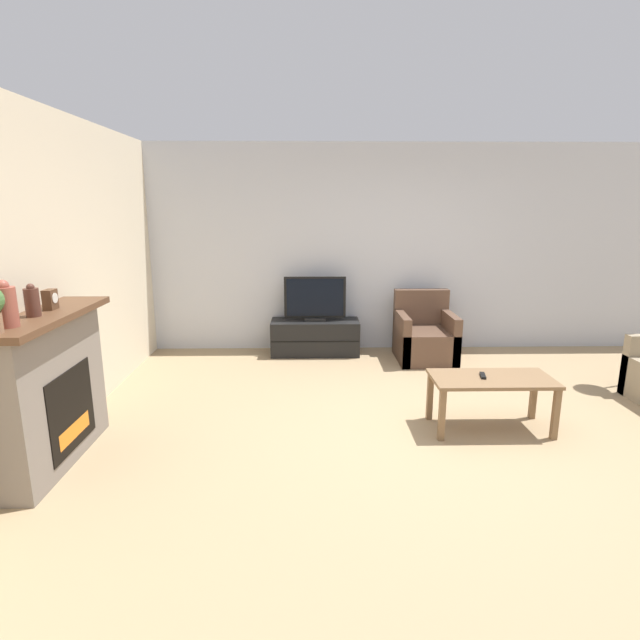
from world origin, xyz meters
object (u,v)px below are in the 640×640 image
coffee_table (492,385)px  remote (483,376)px  fireplace (49,388)px  mantel_clock (50,299)px  mantel_vase_centre_left (32,301)px  tv (315,300)px  armchair (424,338)px  mantel_vase_left (5,306)px  tv_stand (315,337)px

coffee_table → remote: size_ratio=6.66×
fireplace → mantel_clock: 0.66m
remote → fireplace: bearing=-159.5°
mantel_vase_centre_left → tv: mantel_vase_centre_left is taller
armchair → coffee_table: (0.12, -2.03, 0.13)m
mantel_vase_centre_left → tv: bearing=55.5°
mantel_vase_left → mantel_clock: bearing=89.9°
mantel_vase_left → tv_stand: (1.99, 3.21, -1.08)m
mantel_vase_centre_left → mantel_vase_left: bearing=-90.0°
fireplace → tv: bearing=54.3°
mantel_clock → armchair: bearing=35.4°
fireplace → armchair: bearing=36.8°
mantel_clock → tv: 3.36m
mantel_vase_left → tv: (1.99, 3.21, -0.59)m
fireplace → coffee_table: (3.51, 0.50, -0.19)m
tv → armchair: (1.38, -0.26, -0.44)m
mantel_vase_left → tv: 3.82m
mantel_vase_left → tv: size_ratio=0.38×
mantel_vase_centre_left → fireplace: bearing=99.4°
armchair → coffee_table: 2.04m
mantel_vase_left → mantel_vase_centre_left: size_ratio=1.31×
mantel_clock → coffee_table: 3.61m
mantel_vase_centre_left → mantel_clock: (0.00, 0.24, -0.03)m
fireplace → tv: (2.01, 2.80, 0.12)m
armchair → remote: bearing=-88.8°
armchair → coffee_table: size_ratio=0.83×
mantel_vase_centre_left → armchair: bearing=38.0°
remote → tv: bearing=134.0°
tv_stand → mantel_vase_left: bearing=-121.8°
tv_stand → tv: bearing=-90.0°
mantel_vase_centre_left → mantel_clock: mantel_vase_centre_left is taller
mantel_vase_left → remote: size_ratio=1.96×
tv → coffee_table: bearing=-56.8°
mantel_clock → armchair: 4.25m
mantel_clock → tv_stand: (1.99, 2.66, -1.01)m
fireplace → mantel_vase_left: (0.02, -0.41, 0.71)m
armchair → remote: 2.03m
coffee_table → mantel_vase_centre_left: bearing=-170.2°
mantel_vase_centre_left → coffee_table: size_ratio=0.22×
mantel_vase_centre_left → tv_stand: 3.67m
mantel_vase_centre_left → tv_stand: (1.99, 2.90, -1.05)m
mantel_vase_left → armchair: mantel_vase_left is taller
remote → armchair: bearing=103.2°
tv → armchair: bearing=-10.8°
mantel_vase_left → remote: bearing=15.1°
fireplace → tv: fireplace is taller
tv → coffee_table: 2.76m
fireplace → tv: 3.45m
mantel_vase_left → tv_stand: size_ratio=0.27×
fireplace → coffee_table: 3.55m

